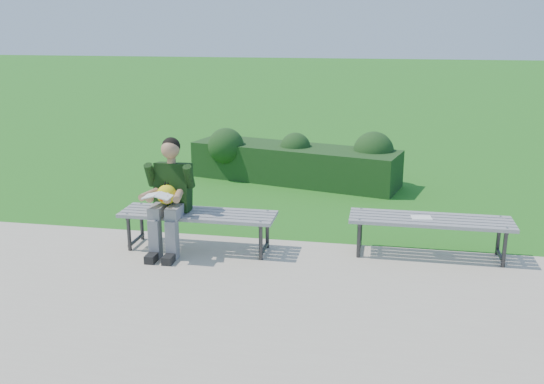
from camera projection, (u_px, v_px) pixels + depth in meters
The scene contains 7 objects.
ground at pixel (260, 240), 7.46m from camera, with size 80.00×80.00×0.00m.
walkway at pixel (222, 301), 5.80m from camera, with size 30.00×3.50×0.02m.
hedge at pixel (297, 160), 10.12m from camera, with size 3.60×1.70×0.90m.
bench_left at pixel (198, 217), 7.00m from camera, with size 1.80×0.50×0.46m.
bench_right at pixel (430, 223), 6.79m from camera, with size 1.80×0.50×0.46m.
seated_boy at pixel (169, 193), 6.89m from camera, with size 0.56×0.76×1.31m.
paper_sheet at pixel (421, 217), 6.80m from camera, with size 0.24×0.19×0.01m.
Camera 1 is at (1.45, -6.87, 2.58)m, focal length 40.00 mm.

